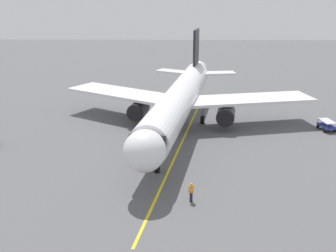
% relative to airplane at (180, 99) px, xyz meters
% --- Properties ---
extents(ground_plane, '(220.00, 220.00, 0.00)m').
position_rel_airplane_xyz_m(ground_plane, '(-1.48, -2.65, -4.00)').
color(ground_plane, '#565659').
extents(apron_lead_in_line, '(7.19, 39.43, 0.01)m').
position_rel_airplane_xyz_m(apron_lead_in_line, '(0.05, 6.28, -4.00)').
color(apron_lead_in_line, yellow).
rests_on(apron_lead_in_line, ground).
extents(airplane, '(34.28, 40.20, 11.50)m').
position_rel_airplane_xyz_m(airplane, '(0.00, 0.00, 0.00)').
color(airplane, white).
rests_on(airplane, ground).
extents(ground_crew_marshaller, '(0.46, 0.46, 1.71)m').
position_rel_airplane_xyz_m(ground_crew_marshaller, '(-0.69, 19.32, -3.12)').
color(ground_crew_marshaller, '#23232D').
rests_on(ground_crew_marshaller, ground).
extents(baggage_cart_near_nose, '(1.84, 2.76, 1.27)m').
position_rel_airplane_xyz_m(baggage_cart_near_nose, '(-18.83, 0.34, -3.35)').
color(baggage_cart_near_nose, '#2D3899').
rests_on(baggage_cart_near_nose, ground).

